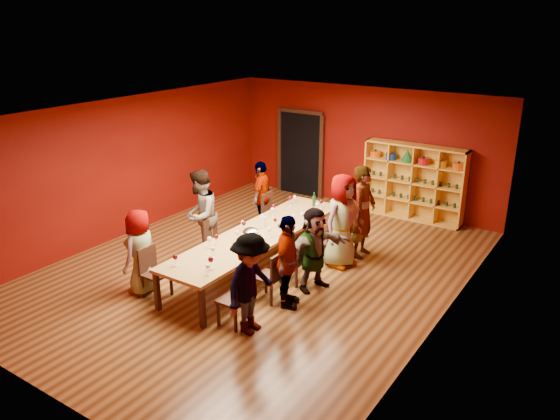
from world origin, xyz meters
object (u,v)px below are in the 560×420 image
object	(u,v)px
tasting_table	(259,235)
person_right_1	(287,262)
person_left_2	(200,215)
chair_person_left_4	(271,211)
person_left_0	(140,252)
person_right_4	(363,212)
wine_bottle	(314,201)
chair_person_left_0	(152,269)
chair_person_right_4	(343,228)
spittoon_bowl	(251,232)
person_left_4	(261,196)
chair_person_right_0	(237,298)
chair_person_right_3	(328,238)
person_right_2	(314,249)
person_right_3	(342,221)
chair_person_left_2	(215,238)
chair_person_right_1	(272,274)
shelving_unit	(414,178)
chair_person_right_2	(297,258)
person_right_0	(251,284)

from	to	relation	value
tasting_table	person_right_1	size ratio (longest dim) A/B	2.80
person_left_2	chair_person_left_4	distance (m)	2.00
person_left_0	person_right_4	size ratio (longest dim) A/B	0.81
person_left_2	wine_bottle	distance (m)	2.50
person_left_0	chair_person_left_0	bearing A→B (deg)	79.78
tasting_table	chair_person_right_4	size ratio (longest dim) A/B	5.06
person_right_1	spittoon_bowl	size ratio (longest dim) A/B	5.05
chair_person_left_0	person_left_4	xyz separation A→B (m)	(-0.25, 3.57, 0.30)
chair_person_right_4	person_right_4	distance (m)	0.62
chair_person_right_0	chair_person_right_3	world-z (taller)	same
tasting_table	person_right_2	xyz separation A→B (m)	(1.26, -0.08, 0.06)
person_right_4	chair_person_right_0	bearing A→B (deg)	168.70
person_right_3	chair_person_left_2	bearing A→B (deg)	131.87
chair_person_right_1	person_right_4	xyz separation A→B (m)	(0.44, 2.55, 0.44)
chair_person_left_4	person_right_2	distance (m)	2.83
wine_bottle	person_left_4	bearing A→B (deg)	-171.72
person_left_2	chair_person_right_0	xyz separation A→B (m)	(2.17, -1.62, -0.42)
person_left_0	wine_bottle	distance (m)	3.97
shelving_unit	person_right_3	size ratio (longest dim) A/B	1.30
chair_person_right_3	tasting_table	bearing A→B (deg)	-131.09
chair_person_right_2	person_right_3	size ratio (longest dim) A/B	0.48
wine_bottle	person_right_0	bearing A→B (deg)	-73.73
person_left_2	chair_person_right_3	xyz separation A→B (m)	(2.17, 1.25, -0.42)
chair_person_right_3	chair_person_right_2	bearing A→B (deg)	-90.00
shelving_unit	person_right_3	bearing A→B (deg)	-93.26
shelving_unit	person_right_0	world-z (taller)	shelving_unit
person_left_4	person_right_2	distance (m)	3.02
chair_person_right_1	person_right_1	distance (m)	0.43
chair_person_right_2	spittoon_bowl	world-z (taller)	spittoon_bowl
tasting_table	person_right_3	world-z (taller)	person_right_3
person_right_2	spittoon_bowl	bearing A→B (deg)	114.27
person_left_2	chair_person_right_1	bearing A→B (deg)	51.81
chair_person_right_0	person_right_0	size ratio (longest dim) A/B	0.55
chair_person_left_4	person_left_4	distance (m)	0.39
person_left_4	person_right_3	bearing A→B (deg)	57.95
person_right_0	person_right_1	xyz separation A→B (m)	(0.03, 0.96, -0.00)
chair_person_right_3	person_right_3	bearing A→B (deg)	0.00
chair_person_left_2	person_right_4	xyz separation A→B (m)	(2.26, 1.89, 0.44)
person_right_0	chair_person_left_2	bearing A→B (deg)	50.96
chair_person_left_4	person_left_4	world-z (taller)	person_left_4
wine_bottle	person_right_1	bearing A→B (deg)	-68.02
person_left_4	chair_person_right_3	size ratio (longest dim) A/B	1.79
chair_person_right_1	chair_person_right_2	distance (m)	0.79
person_right_1	chair_person_right_3	world-z (taller)	person_right_1
chair_person_left_4	person_right_3	world-z (taller)	person_right_3
person_left_0	person_right_4	distance (m)	4.35
chair_person_left_2	person_right_4	bearing A→B (deg)	39.95
person_right_0	person_right_3	xyz separation A→B (m)	(0.03, 2.87, 0.11)
chair_person_right_1	chair_person_left_0	bearing A→B (deg)	-151.52
person_left_4	chair_person_right_2	size ratio (longest dim) A/B	1.79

